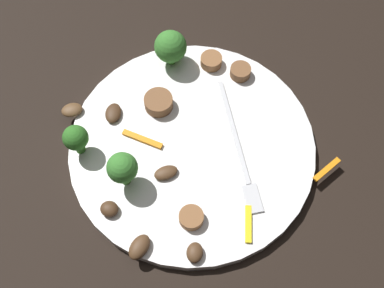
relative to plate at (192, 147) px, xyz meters
name	(u,v)px	position (x,y,z in m)	size (l,w,h in m)	color
ground_plane	(192,149)	(0.00, 0.00, -0.01)	(1.40, 1.40, 0.00)	black
plate	(192,147)	(0.00, 0.00, 0.00)	(0.30, 0.30, 0.01)	white
fork	(240,153)	(0.04, 0.04, 0.01)	(0.17, 0.07, 0.00)	silver
broccoli_floret_0	(76,139)	(-0.06, -0.12, 0.04)	(0.03, 0.03, 0.05)	#347525
broccoli_floret_1	(121,166)	(0.00, -0.09, 0.04)	(0.04, 0.04, 0.05)	#408630
broccoli_floret_2	(171,47)	(-0.12, 0.04, 0.04)	(0.04, 0.04, 0.05)	#408630
sausage_slice_0	(211,61)	(-0.09, 0.08, 0.01)	(0.03, 0.03, 0.01)	brown
sausage_slice_1	(159,102)	(-0.07, -0.01, 0.02)	(0.04, 0.04, 0.02)	brown
sausage_slice_2	(191,218)	(0.08, -0.05, 0.01)	(0.03, 0.03, 0.01)	brown
sausage_slice_3	(240,72)	(-0.05, 0.11, 0.01)	(0.03, 0.03, 0.01)	brown
mushroom_0	(72,110)	(-0.12, -0.10, 0.01)	(0.03, 0.02, 0.01)	brown
mushroom_1	(113,113)	(-0.09, -0.06, 0.01)	(0.03, 0.02, 0.01)	#422B19
mushroom_2	(109,209)	(0.02, -0.12, 0.01)	(0.02, 0.02, 0.01)	#422B19
mushroom_3	(139,247)	(0.08, -0.12, 0.01)	(0.03, 0.02, 0.01)	#4C331E
mushroom_4	(195,253)	(0.12, -0.07, 0.01)	(0.02, 0.02, 0.01)	#4C331E
mushroom_5	(166,173)	(0.02, -0.05, 0.01)	(0.03, 0.02, 0.01)	#4C331E
pepper_strip_0	(142,139)	(-0.04, -0.05, 0.01)	(0.05, 0.01, 0.00)	orange
pepper_strip_1	(327,169)	(0.11, 0.12, 0.01)	(0.04, 0.01, 0.00)	orange
pepper_strip_2	(248,224)	(0.12, 0.00, 0.01)	(0.04, 0.01, 0.00)	yellow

